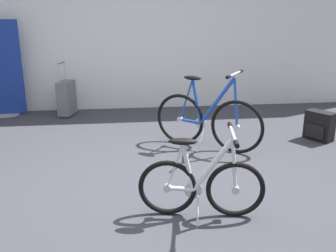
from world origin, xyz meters
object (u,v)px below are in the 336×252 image
Objects in this scene: floor_banner_stand at (3,74)px; folding_bike_foreground at (201,183)px; rolling_suitcase at (67,98)px; backpack_on_floor at (319,126)px; display_bike_left at (207,120)px.

floor_banner_stand is 4.16m from folding_bike_foreground.
rolling_suitcase is (-1.48, 3.21, 0.00)m from folding_bike_foreground.
rolling_suitcase is 3.69m from backpack_on_floor.
folding_bike_foreground is 1.19× the size of rolling_suitcase.
display_bike_left is 2.96× the size of backpack_on_floor.
floor_banner_stand is 3.83× the size of backpack_on_floor.
display_bike_left is 1.49m from backpack_on_floor.
rolling_suitcase is at bearing -8.65° from floor_banner_stand.
floor_banner_stand reaches higher than backpack_on_floor.
folding_bike_foreground is 2.48m from backpack_on_floor.
backpack_on_floor is at bearing 41.41° from folding_bike_foreground.
display_bike_left is at bearing -174.97° from backpack_on_floor.
floor_banner_stand is 1.76× the size of rolling_suitcase.
floor_banner_stand reaches higher than folding_bike_foreground.
display_bike_left is (0.38, 1.51, 0.08)m from folding_bike_foreground.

